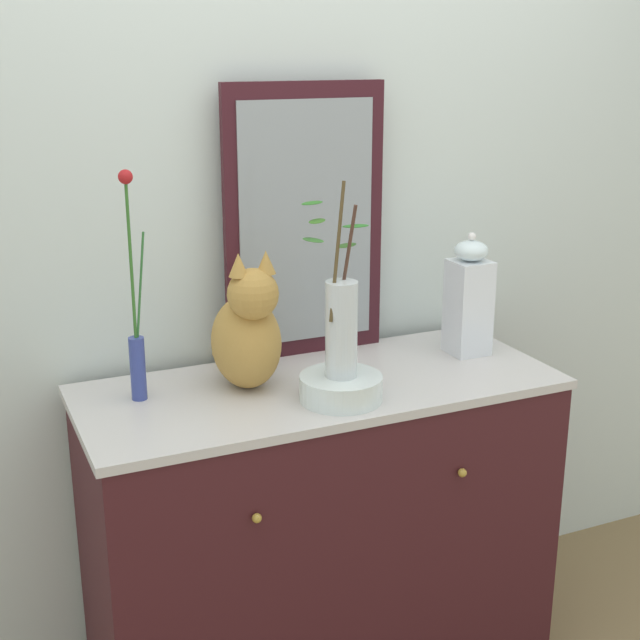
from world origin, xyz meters
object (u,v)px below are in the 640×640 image
(mirror_leaning, at_px, (305,223))
(bowl_porcelain, at_px, (343,388))
(jar_lidded_porcelain, at_px, (469,299))
(vase_glass_clear, at_px, (342,323))
(cat_sitting, at_px, (247,332))
(vase_slim_green, at_px, (136,335))
(sideboard, at_px, (320,532))

(mirror_leaning, distance_m, bowl_porcelain, 0.53)
(mirror_leaning, distance_m, jar_lidded_porcelain, 0.53)
(mirror_leaning, xyz_separation_m, vase_glass_clear, (-0.06, -0.38, -0.19))
(cat_sitting, distance_m, bowl_porcelain, 0.29)
(mirror_leaning, distance_m, vase_glass_clear, 0.43)
(vase_slim_green, relative_size, jar_lidded_porcelain, 1.63)
(cat_sitting, bearing_deg, vase_glass_clear, -42.88)
(bowl_porcelain, height_order, vase_glass_clear, vase_glass_clear)
(cat_sitting, xyz_separation_m, jar_lidded_porcelain, (0.69, 0.00, 0.01))
(mirror_leaning, height_order, jar_lidded_porcelain, mirror_leaning)
(sideboard, relative_size, jar_lidded_porcelain, 3.59)
(sideboard, xyz_separation_m, cat_sitting, (-0.19, 0.05, 0.62))
(sideboard, height_order, vase_slim_green, vase_slim_green)
(vase_slim_green, distance_m, jar_lidded_porcelain, 0.98)
(vase_slim_green, bearing_deg, vase_glass_clear, -24.35)
(jar_lidded_porcelain, bearing_deg, vase_glass_clear, -160.05)
(sideboard, height_order, mirror_leaning, mirror_leaning)
(bowl_porcelain, xyz_separation_m, jar_lidded_porcelain, (0.50, 0.18, 0.13))
(vase_slim_green, xyz_separation_m, jar_lidded_porcelain, (0.98, -0.04, -0.01))
(vase_slim_green, relative_size, bowl_porcelain, 2.76)
(mirror_leaning, relative_size, vase_slim_green, 1.32)
(mirror_leaning, bearing_deg, sideboard, -104.44)
(jar_lidded_porcelain, bearing_deg, bowl_porcelain, -159.77)
(sideboard, height_order, bowl_porcelain, bowl_porcelain)
(mirror_leaning, xyz_separation_m, jar_lidded_porcelain, (0.44, -0.20, -0.23))
(sideboard, height_order, cat_sitting, cat_sitting)
(mirror_leaning, xyz_separation_m, cat_sitting, (-0.25, -0.20, -0.24))
(vase_glass_clear, bearing_deg, sideboard, 91.75)
(mirror_leaning, xyz_separation_m, vase_slim_green, (-0.54, -0.16, -0.22))
(jar_lidded_porcelain, bearing_deg, vase_slim_green, 177.88)
(cat_sitting, height_order, vase_slim_green, vase_slim_green)
(cat_sitting, xyz_separation_m, vase_slim_green, (-0.29, 0.04, 0.02))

